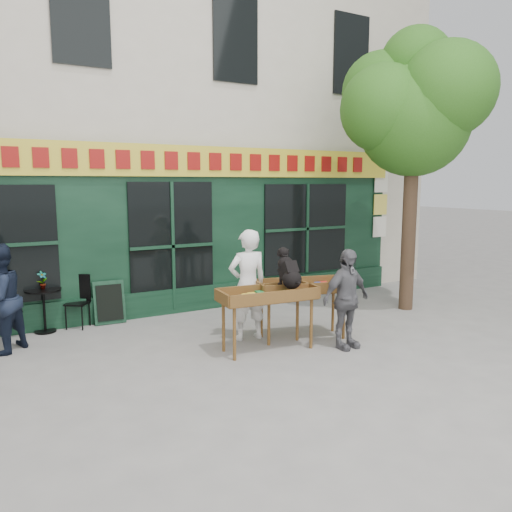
{
  "coord_description": "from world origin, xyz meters",
  "views": [
    {
      "loc": [
        -3.34,
        -6.93,
        2.58
      ],
      "look_at": [
        0.86,
        0.5,
        1.33
      ],
      "focal_mm": 35.0,
      "sensor_mm": 36.0,
      "label": 1
    }
  ],
  "objects_px": {
    "book_cart_center": "(268,298)",
    "woman": "(248,285)",
    "dog": "(289,267)",
    "bistro_table": "(44,302)",
    "book_cart_right": "(303,290)",
    "man_right": "(346,299)"
  },
  "relations": [
    {
      "from": "dog",
      "to": "woman",
      "type": "xyz_separation_m",
      "value": [
        -0.35,
        0.7,
        -0.37
      ]
    },
    {
      "from": "book_cart_right",
      "to": "man_right",
      "type": "distance_m",
      "value": 0.81
    },
    {
      "from": "bistro_table",
      "to": "book_cart_right",
      "type": "bearing_deg",
      "value": -33.55
    },
    {
      "from": "dog",
      "to": "woman",
      "type": "height_order",
      "value": "woman"
    },
    {
      "from": "book_cart_center",
      "to": "dog",
      "type": "height_order",
      "value": "dog"
    },
    {
      "from": "dog",
      "to": "book_cart_right",
      "type": "bearing_deg",
      "value": 36.25
    },
    {
      "from": "book_cart_center",
      "to": "man_right",
      "type": "relative_size",
      "value": 0.98
    },
    {
      "from": "dog",
      "to": "bistro_table",
      "type": "relative_size",
      "value": 0.79
    },
    {
      "from": "book_cart_center",
      "to": "woman",
      "type": "bearing_deg",
      "value": 94.62
    },
    {
      "from": "woman",
      "to": "man_right",
      "type": "bearing_deg",
      "value": 138.36
    },
    {
      "from": "book_cart_right",
      "to": "bistro_table",
      "type": "height_order",
      "value": "book_cart_right"
    },
    {
      "from": "man_right",
      "to": "book_cart_center",
      "type": "bearing_deg",
      "value": 149.6
    },
    {
      "from": "bistro_table",
      "to": "book_cart_center",
      "type": "bearing_deg",
      "value": -42.93
    },
    {
      "from": "book_cart_center",
      "to": "woman",
      "type": "relative_size",
      "value": 0.84
    },
    {
      "from": "book_cart_center",
      "to": "dog",
      "type": "bearing_deg",
      "value": -3.51
    },
    {
      "from": "book_cart_right",
      "to": "bistro_table",
      "type": "relative_size",
      "value": 2.11
    },
    {
      "from": "book_cart_center",
      "to": "dog",
      "type": "xyz_separation_m",
      "value": [
        0.35,
        -0.05,
        0.47
      ]
    },
    {
      "from": "dog",
      "to": "man_right",
      "type": "relative_size",
      "value": 0.38
    },
    {
      "from": "dog",
      "to": "book_cart_right",
      "type": "height_order",
      "value": "dog"
    },
    {
      "from": "book_cart_right",
      "to": "bistro_table",
      "type": "distance_m",
      "value": 4.47
    },
    {
      "from": "woman",
      "to": "bistro_table",
      "type": "relative_size",
      "value": 2.41
    },
    {
      "from": "book_cart_right",
      "to": "bistro_table",
      "type": "xyz_separation_m",
      "value": [
        -3.72,
        2.46,
        -0.28
      ]
    }
  ]
}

